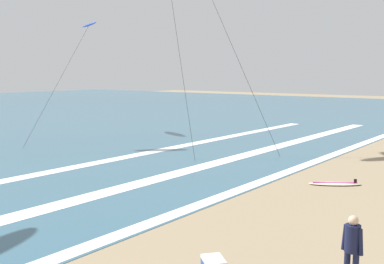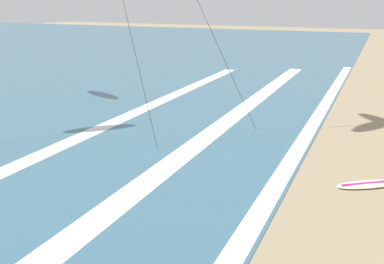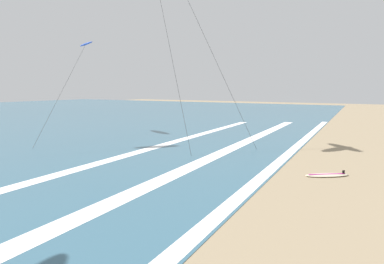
% 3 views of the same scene
% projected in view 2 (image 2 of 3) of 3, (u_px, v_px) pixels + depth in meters
% --- Properties ---
extents(wave_foam_shoreline, '(59.68, 0.59, 0.01)m').
position_uv_depth(wave_foam_shoreline, '(239.00, 246.00, 10.10)').
color(wave_foam_shoreline, white).
rests_on(wave_foam_shoreline, ocean_surface).
extents(wave_foam_mid_break, '(50.26, 0.94, 0.01)m').
position_uv_depth(wave_foam_mid_break, '(141.00, 186.00, 13.32)').
color(wave_foam_mid_break, white).
rests_on(wave_foam_mid_break, ocean_surface).
extents(surfboard_foreground_flat, '(1.69, 2.07, 0.25)m').
position_uv_depth(surfboard_foreground_flat, '(368.00, 184.00, 13.40)').
color(surfboard_foreground_flat, beige).
rests_on(surfboard_foreground_flat, ground).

